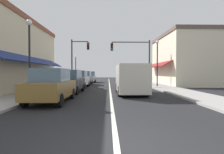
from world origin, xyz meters
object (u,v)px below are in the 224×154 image
(van_in_lane, at_px, (130,78))
(traffic_signal_left_corner, at_px, (77,56))
(parked_car_second_left, at_px, (70,81))
(street_lamp_left_far, at_px, (76,64))
(street_lamp_left_near, at_px, (29,45))
(street_lamp_right_mid, at_px, (157,56))
(parked_car_far_left, at_px, (85,78))
(parked_car_third_left, at_px, (79,79))
(parked_car_nearest_left, at_px, (52,86))
(parked_car_distant_left, at_px, (90,77))
(traffic_signal_mast_arm, at_px, (136,55))

(van_in_lane, distance_m, traffic_signal_left_corner, 11.71)
(parked_car_second_left, bearing_deg, street_lamp_left_far, 99.64)
(street_lamp_left_near, bearing_deg, street_lamp_right_mid, 38.12)
(parked_car_far_left, height_order, traffic_signal_left_corner, traffic_signal_left_corner)
(van_in_lane, height_order, traffic_signal_left_corner, traffic_signal_left_corner)
(parked_car_second_left, relative_size, parked_car_far_left, 1.01)
(parked_car_third_left, xyz_separation_m, street_lamp_left_far, (-1.88, 8.85, 2.02))
(parked_car_nearest_left, xyz_separation_m, parked_car_second_left, (-0.03, 4.60, 0.00))
(parked_car_second_left, bearing_deg, traffic_signal_left_corner, 97.35)
(van_in_lane, bearing_deg, street_lamp_left_far, 114.52)
(parked_car_nearest_left, bearing_deg, street_lamp_left_near, 135.95)
(parked_car_far_left, bearing_deg, street_lamp_right_mid, -25.36)
(parked_car_far_left, bearing_deg, parked_car_distant_left, 89.58)
(parked_car_second_left, distance_m, street_lamp_left_near, 4.07)
(parked_car_second_left, bearing_deg, parked_car_far_left, 91.87)
(traffic_signal_left_corner, bearing_deg, parked_car_nearest_left, -85.97)
(parked_car_distant_left, xyz_separation_m, street_lamp_right_mid, (8.20, -10.17, 2.47))
(parked_car_distant_left, bearing_deg, street_lamp_left_near, -97.81)
(parked_car_nearest_left, distance_m, van_in_lane, 5.96)
(street_lamp_right_mid, bearing_deg, parked_car_distant_left, 128.87)
(parked_car_third_left, distance_m, van_in_lane, 7.26)
(parked_car_nearest_left, xyz_separation_m, van_in_lane, (4.58, 3.79, 0.27))
(street_lamp_left_near, bearing_deg, traffic_signal_mast_arm, 51.49)
(street_lamp_left_far, bearing_deg, parked_car_nearest_left, -83.80)
(parked_car_nearest_left, distance_m, parked_car_second_left, 4.60)
(traffic_signal_mast_arm, bearing_deg, parked_car_distant_left, 128.51)
(van_in_lane, height_order, traffic_signal_mast_arm, traffic_signal_mast_arm)
(street_lamp_left_near, bearing_deg, parked_car_third_left, 75.93)
(parked_car_third_left, distance_m, traffic_signal_left_corner, 5.35)
(parked_car_third_left, relative_size, traffic_signal_mast_arm, 0.76)
(parked_car_second_left, xyz_separation_m, street_lamp_left_far, (-1.95, 13.59, 2.02))
(parked_car_second_left, bearing_deg, parked_car_third_left, 92.24)
(parked_car_third_left, distance_m, traffic_signal_mast_arm, 7.54)
(parked_car_nearest_left, bearing_deg, street_lamp_left_far, 96.76)
(street_lamp_left_near, height_order, street_lamp_left_far, street_lamp_left_near)
(parked_car_nearest_left, bearing_deg, van_in_lane, 40.18)
(parked_car_third_left, bearing_deg, street_lamp_left_far, 103.44)
(street_lamp_right_mid, bearing_deg, street_lamp_left_far, 140.92)
(traffic_signal_mast_arm, xyz_separation_m, street_lamp_left_far, (-8.24, 5.95, -0.84))
(parked_car_distant_left, height_order, traffic_signal_left_corner, traffic_signal_left_corner)
(traffic_signal_left_corner, relative_size, street_lamp_left_far, 1.37)
(parked_car_nearest_left, relative_size, parked_car_second_left, 0.99)
(street_lamp_left_far, bearing_deg, parked_car_third_left, -77.98)
(parked_car_nearest_left, xyz_separation_m, street_lamp_left_near, (-1.95, 1.92, 2.39))
(street_lamp_left_near, relative_size, street_lamp_right_mid, 0.97)
(street_lamp_right_mid, height_order, street_lamp_left_far, street_lamp_right_mid)
(parked_car_second_left, distance_m, van_in_lane, 4.69)
(parked_car_far_left, bearing_deg, traffic_signal_mast_arm, -14.51)
(traffic_signal_mast_arm, distance_m, street_lamp_left_near, 13.20)
(traffic_signal_mast_arm, distance_m, traffic_signal_left_corner, 7.39)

